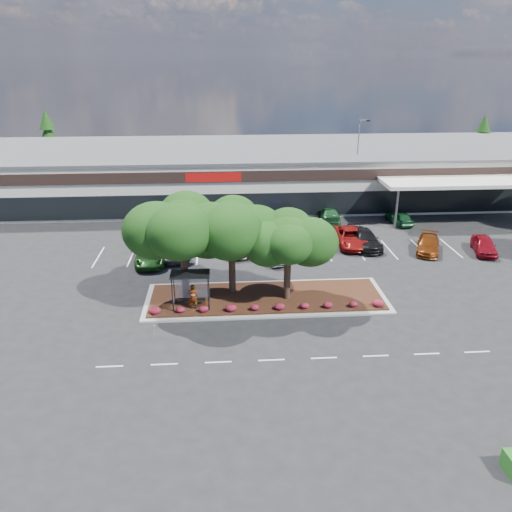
{
  "coord_description": "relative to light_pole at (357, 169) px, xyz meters",
  "views": [
    {
      "loc": [
        -5.1,
        -29.34,
        17.08
      ],
      "look_at": [
        -2.61,
        6.34,
        2.6
      ],
      "focal_mm": 35.0,
      "sensor_mm": 36.0,
      "label": 1
    }
  ],
  "objects": [
    {
      "name": "light_pole",
      "position": [
        0.0,
        0.0,
        0.0
      ],
      "size": [
        1.43,
        0.66,
        10.32
      ],
      "rotation": [
        0.0,
        0.0,
        -0.23
      ],
      "color": "#9A9A95",
      "rests_on": "ground"
    },
    {
      "name": "car_0",
      "position": [
        -22.46,
        -16.05,
        -3.84
      ],
      "size": [
        2.95,
        5.58,
        1.49
      ],
      "primitive_type": "imported",
      "rotation": [
        0.0,
        0.0,
        0.09
      ],
      "color": "#1F531A",
      "rests_on": "ground"
    },
    {
      "name": "car_10",
      "position": [
        -15.48,
        -7.96,
        -3.87
      ],
      "size": [
        1.87,
        4.28,
        1.43
      ],
      "primitive_type": "imported",
      "rotation": [
        0.0,
        0.0,
        3.1
      ],
      "color": "#54535A",
      "rests_on": "ground"
    },
    {
      "name": "retail_store",
      "position": [
        -10.8,
        5.93,
        -1.43
      ],
      "size": [
        80.4,
        25.2,
        6.25
      ],
      "color": "silver",
      "rests_on": "ground"
    },
    {
      "name": "car_15",
      "position": [
        3.11,
        -6.94,
        -3.86
      ],
      "size": [
        2.25,
        4.45,
        1.45
      ],
      "primitive_type": "imported",
      "rotation": [
        0.0,
        0.0,
        3.27
      ],
      "color": "#144723",
      "rests_on": "ground"
    },
    {
      "name": "car_7",
      "position": [
        3.02,
        -15.24,
        -3.88
      ],
      "size": [
        3.74,
        5.25,
        1.41
      ],
      "primitive_type": "imported",
      "rotation": [
        0.0,
        0.0,
        -0.41
      ],
      "color": "#6A2C0B",
      "rests_on": "ground"
    },
    {
      "name": "car_4",
      "position": [
        -11.71,
        -16.49,
        -3.92
      ],
      "size": [
        2.46,
        4.28,
        1.33
      ],
      "primitive_type": "imported",
      "rotation": [
        0.0,
        0.0,
        0.28
      ],
      "color": "#54555C",
      "rests_on": "ground"
    },
    {
      "name": "car_8",
      "position": [
        8.06,
        -15.88,
        -3.83
      ],
      "size": [
        2.9,
        4.77,
        1.52
      ],
      "primitive_type": "imported",
      "rotation": [
        0.0,
        0.0,
        -0.27
      ],
      "color": "maroon",
      "rests_on": "ground"
    },
    {
      "name": "car_9",
      "position": [
        -22.61,
        -7.07,
        -3.73
      ],
      "size": [
        3.56,
        6.26,
        1.71
      ],
      "primitive_type": "imported",
      "rotation": [
        0.0,
        0.0,
        2.93
      ],
      "color": "#121C53",
      "rests_on": "ground"
    },
    {
      "name": "car_13",
      "position": [
        -9.39,
        -7.89,
        -3.88
      ],
      "size": [
        1.9,
        4.42,
        1.42
      ],
      "primitive_type": "imported",
      "rotation": [
        0.0,
        0.0,
        3.05
      ],
      "color": "navy",
      "rests_on": "ground"
    },
    {
      "name": "car_14",
      "position": [
        -4.29,
        -5.61,
        -3.82
      ],
      "size": [
        2.65,
        5.48,
        1.54
      ],
      "primitive_type": "imported",
      "rotation": [
        0.0,
        0.0,
        3.05
      ],
      "color": "#1F5129",
      "rests_on": "ground"
    },
    {
      "name": "shrub_row",
      "position": [
        -12.86,
        -26.08,
        -4.08
      ],
      "size": [
        17.0,
        0.8,
        0.5
      ],
      "primitive_type": null,
      "color": "maroon",
      "rests_on": "landscape_island"
    },
    {
      "name": "car_2",
      "position": [
        -14.27,
        -14.15,
        -3.82
      ],
      "size": [
        2.55,
        4.9,
        1.54
      ],
      "primitive_type": "imported",
      "rotation": [
        0.0,
        0.0,
        0.21
      ],
      "color": "maroon",
      "rests_on": "ground"
    },
    {
      "name": "island_tree_east",
      "position": [
        -11.36,
        -24.28,
        -1.07
      ],
      "size": [
        5.8,
        5.8,
        6.5
      ],
      "primitive_type": null,
      "color": "#0F350F",
      "rests_on": "landscape_island"
    },
    {
      "name": "conifer_north_east",
      "position": [
        23.14,
        16.02,
        -0.09
      ],
      "size": [
        3.96,
        3.96,
        9.0
      ],
      "primitive_type": "cone",
      "color": "#0F350F",
      "rests_on": "ground"
    },
    {
      "name": "car_5",
      "position": [
        -3.76,
        -13.1,
        -3.79
      ],
      "size": [
        2.88,
        5.86,
        1.6
      ],
      "primitive_type": "imported",
      "rotation": [
        0.0,
        0.0,
        -0.04
      ],
      "color": "maroon",
      "rests_on": "ground"
    },
    {
      "name": "bus_shelter",
      "position": [
        -18.36,
        -25.03,
        -2.28
      ],
      "size": [
        2.75,
        1.55,
        2.59
      ],
      "color": "black",
      "rests_on": "landscape_island"
    },
    {
      "name": "island_tree_west",
      "position": [
        -18.86,
        -23.48,
        -0.38
      ],
      "size": [
        7.2,
        7.2,
        7.89
      ],
      "primitive_type": null,
      "color": "#0F350F",
      "rests_on": "landscape_island"
    },
    {
      "name": "lane_markings",
      "position": [
        -11.0,
        -17.55,
        -4.58
      ],
      "size": [
        33.12,
        20.06,
        0.01
      ],
      "color": "silver",
      "rests_on": "ground"
    },
    {
      "name": "car_1",
      "position": [
        -20.7,
        -14.68,
        -3.79
      ],
      "size": [
        4.2,
        6.26,
        1.59
      ],
      "primitive_type": "imported",
      "rotation": [
        0.0,
        0.0,
        0.3
      ],
      "color": "#54535B",
      "rests_on": "ground"
    },
    {
      "name": "person_waiting",
      "position": [
        -18.22,
        -25.47,
        -3.41
      ],
      "size": [
        0.71,
        0.5,
        1.84
      ],
      "primitive_type": "imported",
      "rotation": [
        0.0,
        0.0,
        3.04
      ],
      "color": "#594C47",
      "rests_on": "landscape_island"
    },
    {
      "name": "car_12",
      "position": [
        -8.74,
        -7.91,
        -3.77
      ],
      "size": [
        2.51,
        5.01,
        1.64
      ],
      "primitive_type": "imported",
      "rotation": [
        0.0,
        0.0,
        3.02
      ],
      "color": "#54555B",
      "rests_on": "ground"
    },
    {
      "name": "car_11",
      "position": [
        -15.77,
        -7.81,
        -3.92
      ],
      "size": [
        2.01,
        4.05,
        1.33
      ],
      "primitive_type": "imported",
      "rotation": [
        0.0,
        0.0,
        3.02
      ],
      "color": "#225632",
      "rests_on": "ground"
    },
    {
      "name": "island_tree_mid",
      "position": [
        -15.36,
        -22.78,
        -0.67
      ],
      "size": [
        6.6,
        6.6,
        7.32
      ],
      "primitive_type": null,
      "color": "#0F350F",
      "rests_on": "landscape_island"
    },
    {
      "name": "ground",
      "position": [
        -10.86,
        -27.98,
        -4.59
      ],
      "size": [
        160.0,
        160.0,
        0.0
      ],
      "primitive_type": "plane",
      "color": "black",
      "rests_on": "ground"
    },
    {
      "name": "car_6",
      "position": [
        -2.52,
        -13.62,
        -3.8
      ],
      "size": [
        2.54,
        5.57,
        1.58
      ],
      "primitive_type": "imported",
      "rotation": [
        0.0,
        0.0,
        0.06
      ],
      "color": "black",
      "rests_on": "ground"
    },
    {
      "name": "conifer_north_west",
      "position": [
        -40.86,
        18.02,
        0.41
      ],
      "size": [
        4.4,
        4.4,
        10.0
      ],
      "primitive_type": "cone",
      "color": "#0F350F",
      "rests_on": "ground"
    },
    {
      "name": "car_3",
      "position": [
        -15.13,
        -14.52,
        -3.87
      ],
      "size": [
        2.37,
        4.57,
        1.43
      ],
      "primitive_type": "imported",
      "rotation": [
        0.0,
        0.0,
        0.21
      ],
      "color": "silver",
      "rests_on": "ground"
    },
    {
      "name": "survey_stake",
      "position": [
        -20.56,
        -28.98,
        -3.98
      ],
      "size": [
        0.08,
        0.14,
        0.94
      ],
      "color": "tan",
      "rests_on": "ground"
    },
    {
      "name": "landscape_island",
      "position": [
        -12.86,
        -23.98,
        -4.46
      ],
      "size": [
        18.0,
        6.0,
        0.26
      ],
      "color": "#9A9A95",
      "rests_on": "ground"
    }
  ]
}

